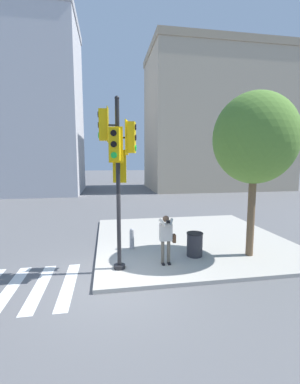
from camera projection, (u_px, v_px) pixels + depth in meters
name	position (u px, v px, depth m)	size (l,w,h in m)	color
ground_plane	(112.00, 284.00, 7.30)	(160.00, 160.00, 0.00)	#5B5B5E
sidewalk_corner	(190.00, 239.00, 11.29)	(8.00, 8.00, 0.12)	#ADA89E
traffic_signal_pole	(118.00, 157.00, 7.63)	(1.12, 1.12, 5.25)	black
person_photographer	(166.00, 235.00, 8.34)	(0.58, 0.54, 1.61)	black
street_tree	(255.00, 139.00, 8.71)	(2.82, 2.82, 5.68)	brown
fire_hydrant	(132.00, 239.00, 9.82)	(0.17, 0.23, 0.80)	#99999E
trash_bin	(195.00, 244.00, 9.09)	(0.58, 0.58, 0.84)	#2D2D33
building_left	(22.00, 107.00, 26.38)	(11.63, 8.96, 17.85)	#BCBCC1
building_right	(216.00, 122.00, 31.23)	(16.45, 9.58, 16.18)	tan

